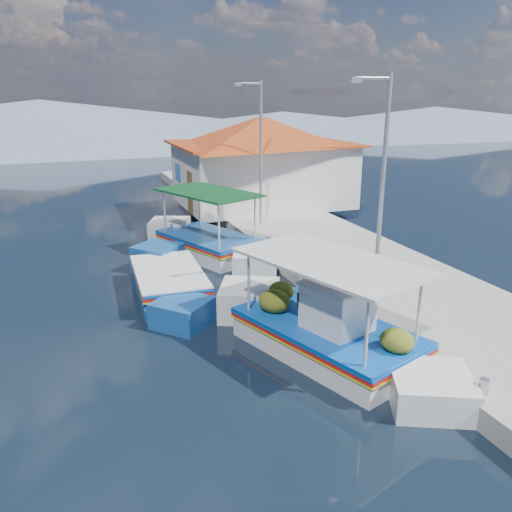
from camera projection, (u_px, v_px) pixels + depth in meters
name	position (u px, v px, depth m)	size (l,w,h in m)	color
ground	(245.00, 376.00, 11.51)	(160.00, 160.00, 0.00)	black
quay	(343.00, 259.00, 18.76)	(5.00, 44.00, 0.50)	#A4A299
bollards	(300.00, 261.00, 17.27)	(0.20, 17.20, 0.30)	#A5A8AD
main_caique	(326.00, 332.00, 12.45)	(4.01, 7.53, 2.63)	silver
caique_green_canopy	(210.00, 244.00, 19.96)	(4.00, 6.82, 2.76)	silver
caique_blue_hull	(168.00, 284.00, 16.12)	(2.15, 6.68, 1.19)	#17498E
harbor_building	(262.00, 159.00, 26.13)	(10.49, 10.49, 4.40)	silver
lamp_post_near	(380.00, 178.00, 13.63)	(1.21, 0.14, 6.00)	#A5A8AD
lamp_post_far	(259.00, 146.00, 21.67)	(1.21, 0.14, 6.00)	#A5A8AD
mountain_ridge	(143.00, 126.00, 63.05)	(171.40, 96.00, 5.50)	slate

